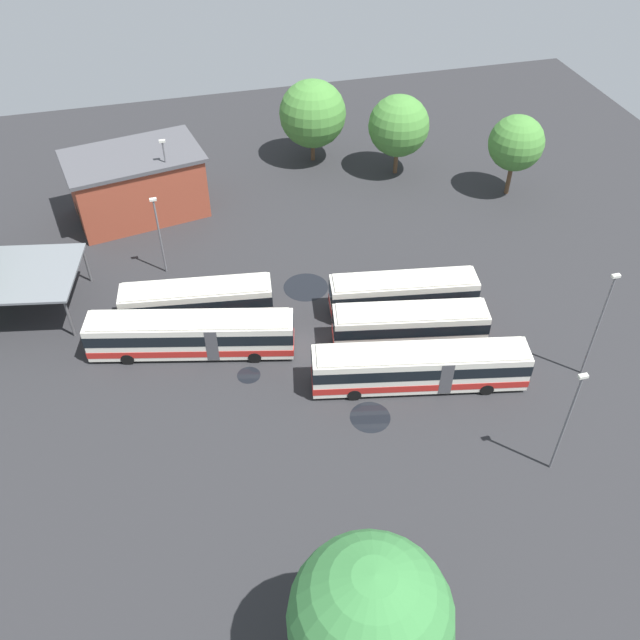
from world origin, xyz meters
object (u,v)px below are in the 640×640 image
bus_row0_slot0 (403,294)px  bus_row0_slot2 (420,367)px  tree_east_edge (313,114)px  bus_row0_slot1 (409,326)px  lamp_post_far_corner (159,232)px  tree_west_edge (399,126)px  lamp_post_mid_lot (567,420)px  lamp_post_near_entrance (599,322)px  tree_south_edge (516,143)px  bus_row1_slot0 (197,302)px  tree_northeast (370,617)px  bus_row1_slot1 (192,335)px  lamp_post_by_building (168,178)px  depot_building (137,184)px  maintenance_shelter (28,274)px

bus_row0_slot0 → bus_row0_slot2: bearing=79.2°
tree_east_edge → bus_row0_slot1: bearing=90.2°
lamp_post_far_corner → tree_west_edge: bearing=-155.7°
bus_row0_slot1 → lamp_post_mid_lot: 14.50m
tree_east_edge → bus_row0_slot0: bearing=92.0°
lamp_post_near_entrance → tree_east_edge: bearing=-72.3°
bus_row0_slot1 → lamp_post_far_corner: lamp_post_far_corner is taller
tree_south_edge → tree_west_edge: bearing=-35.0°
bus_row0_slot1 → tree_west_edge: 26.45m
bus_row1_slot0 → lamp_post_far_corner: bearing=-73.6°
lamp_post_far_corner → tree_northeast: size_ratio=0.70×
bus_row1_slot1 → tree_east_edge: 31.42m
lamp_post_by_building → lamp_post_mid_lot: bearing=120.8°
lamp_post_by_building → tree_south_edge: lamp_post_by_building is taller
bus_row0_slot2 → tree_northeast: bearing=62.0°
tree_west_edge → depot_building: bearing=2.5°
bus_row1_slot1 → maintenance_shelter: bearing=-35.1°
bus_row0_slot0 → bus_row0_slot1: size_ratio=1.01×
lamp_post_mid_lot → tree_west_edge: bearing=-93.9°
bus_row0_slot2 → bus_row1_slot1: (15.37, -7.45, 0.00)m
lamp_post_near_entrance → tree_south_edge: (-5.83, -24.57, 0.50)m
tree_east_edge → lamp_post_far_corner: bearing=43.2°
bus_row0_slot1 → lamp_post_near_entrance: size_ratio=1.30×
bus_row0_slot1 → tree_west_edge: bearing=-106.9°
lamp_post_by_building → bus_row1_slot0: bearing=92.1°
bus_row1_slot1 → maintenance_shelter: size_ratio=1.75×
lamp_post_mid_lot → lamp_post_by_building: (20.81, -34.95, -0.11)m
lamp_post_far_corner → tree_northeast: bearing=100.6°
bus_row1_slot1 → maintenance_shelter: 14.37m
lamp_post_far_corner → tree_northeast: tree_northeast is taller
bus_row0_slot0 → lamp_post_far_corner: (18.12, -10.09, 2.31)m
bus_row0_slot1 → bus_row0_slot2: 4.39m
bus_row0_slot2 → bus_row1_slot0: bearing=-37.5°
lamp_post_near_entrance → tree_east_edge: size_ratio=1.05×
lamp_post_mid_lot → lamp_post_near_entrance: size_ratio=0.94×
maintenance_shelter → tree_south_edge: size_ratio=1.08×
depot_building → bus_row1_slot1: bearing=97.2°
bus_row0_slot0 → bus_row1_slot1: same height
bus_row0_slot1 → lamp_post_far_corner: size_ratio=1.61×
tree_west_edge → lamp_post_mid_lot: bearing=86.1°
lamp_post_mid_lot → tree_east_edge: 43.54m
lamp_post_near_entrance → tree_south_edge: lamp_post_near_entrance is taller
depot_building → tree_east_edge: size_ratio=1.55×
bus_row1_slot0 → lamp_post_near_entrance: size_ratio=1.31×
depot_building → tree_west_edge: (-26.37, -1.16, 2.16)m
bus_row1_slot0 → tree_east_edge: 27.87m
bus_row1_slot1 → depot_building: (2.64, -20.80, 1.35)m
bus_row0_slot2 → tree_east_edge: size_ratio=1.77×
lamp_post_mid_lot → lamp_post_by_building: lamp_post_mid_lot is taller
tree_west_edge → lamp_post_by_building: bearing=8.3°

